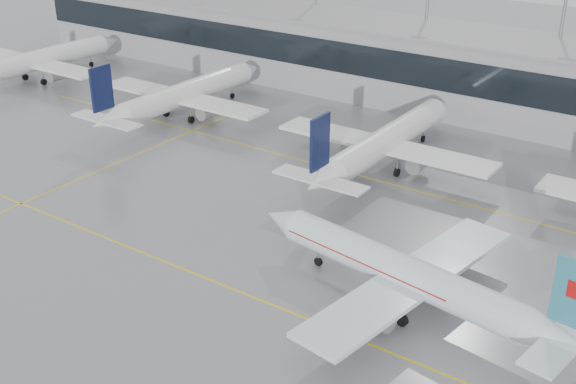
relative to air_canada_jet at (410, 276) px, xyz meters
The scene contains 12 objects.
ground 18.56m from the air_canada_jet, 158.49° to the right, with size 320.00×320.00×0.00m, color gray.
taxi_line_main 18.56m from the air_canada_jet, 158.49° to the right, with size 120.00×0.25×0.01m, color yellow.
taxi_line_north 29.03m from the air_canada_jet, 126.07° to the left, with size 120.00×0.25×0.01m, color yellow.
taxi_line_cross 47.83m from the air_canada_jet, 169.97° to the left, with size 0.25×60.00×0.01m, color yellow.
terminal 57.92m from the air_canada_jet, 107.06° to the left, with size 180.00×15.00×12.00m, color #939397.
terminal_glass 50.86m from the air_canada_jet, 109.57° to the left, with size 180.00×0.20×5.00m, color black.
terminal_roof 58.53m from the air_canada_jet, 107.06° to the left, with size 182.00×16.00×0.40m, color gray.
light_masts 64.39m from the air_canada_jet, 105.48° to the left, with size 156.40×1.00×22.60m.
air_canada_jet is the anchor object (origin of this frame).
parked_jet_a 91.07m from the air_canada_jet, 162.76° to the left, with size 29.64×36.96×11.72m.
parked_jet_b 58.57m from the air_canada_jet, 152.55° to the left, with size 29.64×36.96×11.72m.
parked_jet_c 31.89m from the air_canada_jet, 122.16° to the left, with size 29.64×36.96×11.72m.
Camera 1 is at (39.46, -44.41, 37.44)m, focal length 45.00 mm.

